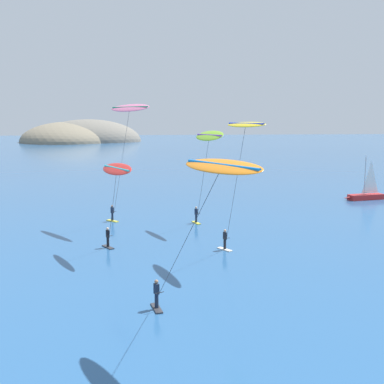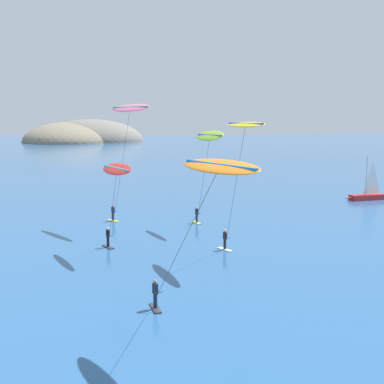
{
  "view_description": "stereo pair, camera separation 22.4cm",
  "coord_description": "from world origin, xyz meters",
  "views": [
    {
      "loc": [
        -14.69,
        -11.36,
        10.6
      ],
      "look_at": [
        -10.2,
        26.44,
        4.76
      ],
      "focal_mm": 45.0,
      "sensor_mm": 36.0,
      "label": 1
    },
    {
      "loc": [
        -14.47,
        -11.39,
        10.6
      ],
      "look_at": [
        -10.2,
        26.44,
        4.76
      ],
      "focal_mm": 45.0,
      "sensor_mm": 36.0,
      "label": 2
    }
  ],
  "objects": [
    {
      "name": "kitesurfer_lime",
      "position": [
        -7.73,
        34.16,
        8.28
      ],
      "size": [
        2.97,
        5.58,
        9.51
      ],
      "color": "yellow",
      "rests_on": "ground"
    },
    {
      "name": "kitesurfer_red",
      "position": [
        -16.19,
        26.0,
        6.22
      ],
      "size": [
        3.2,
        5.33,
        7.22
      ],
      "color": "#2D2D33",
      "rests_on": "ground"
    },
    {
      "name": "kitesurfer_orange",
      "position": [
        -11.18,
        9.64,
        7.89
      ],
      "size": [
        4.81,
        8.62,
        8.86
      ],
      "color": "#2D2D33",
      "rests_on": "ground"
    },
    {
      "name": "headland_island",
      "position": [
        -40.53,
        215.39,
        0.0
      ],
      "size": [
        54.54,
        55.65,
        20.38
      ],
      "color": "slate",
      "rests_on": "ground"
    },
    {
      "name": "sailboat_near",
      "position": [
        15.19,
        48.02,
        0.64
      ],
      "size": [
        5.97,
        2.26,
        5.7
      ],
      "color": "#B22323",
      "rests_on": "ground"
    },
    {
      "name": "kitesurfer_pink",
      "position": [
        -15.27,
        35.79,
        10.77
      ],
      "size": [
        4.94,
        6.07,
        12.04
      ],
      "color": "yellow",
      "rests_on": "ground"
    },
    {
      "name": "kitesurfer_yellow",
      "position": [
        -6.79,
        23.24,
        9.27
      ],
      "size": [
        2.68,
        6.58,
        10.42
      ],
      "color": "silver",
      "rests_on": "ground"
    }
  ]
}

